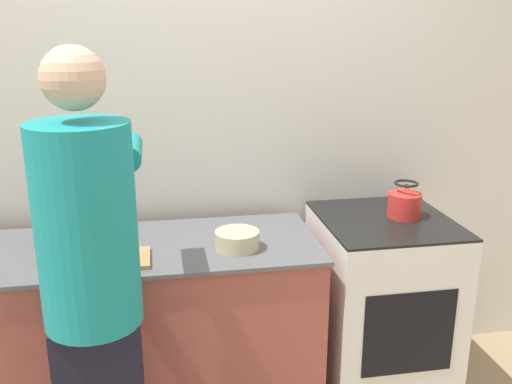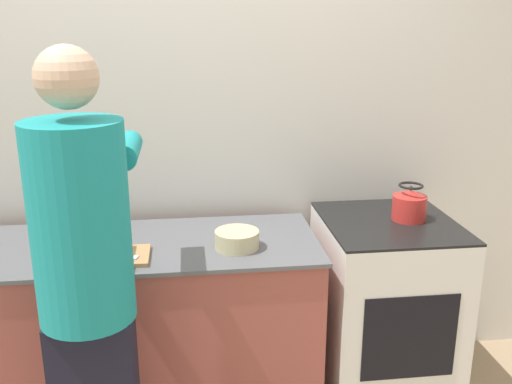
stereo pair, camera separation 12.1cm
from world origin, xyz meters
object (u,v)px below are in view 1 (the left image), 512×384
person (92,286)px  canister_jar (62,228)px  oven (380,306)px  bowl_prep (237,240)px  kettle (405,202)px  cutting_board (113,260)px  knife (110,259)px

person → canister_jar: 0.67m
oven → bowl_prep: bowl_prep is taller
person → bowl_prep: (0.57, 0.44, -0.04)m
kettle → canister_jar: size_ratio=1.07×
person → cutting_board: 0.39m
cutting_board → bowl_prep: (0.52, 0.05, 0.03)m
cutting_board → canister_jar: bearing=132.7°
cutting_board → canister_jar: 0.35m
knife → bowl_prep: bowl_prep is taller
person → bowl_prep: 0.72m
oven → knife: bearing=-171.5°
person → cutting_board: (0.04, 0.39, -0.07)m
kettle → canister_jar: kettle is taller
knife → canister_jar: (-0.22, 0.27, 0.05)m
oven → person: 1.50m
cutting_board → kettle: 1.37m
knife → kettle: kettle is taller
person → canister_jar: person is taller
kettle → bowl_prep: kettle is taller
person → bowl_prep: person is taller
knife → kettle: (1.37, 0.20, 0.10)m
kettle → oven: bearing=-173.4°
cutting_board → bowl_prep: 0.53m
oven → cutting_board: bearing=-172.0°
oven → bowl_prep: 0.87m
canister_jar → oven: bearing=-2.9°
bowl_prep → cutting_board: bearing=-174.2°
person → cutting_board: size_ratio=5.90×
kettle → bowl_prep: size_ratio=0.90×
bowl_prep → canister_jar: 0.78m
person → canister_jar: size_ratio=10.89×
oven → canister_jar: bearing=177.1°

